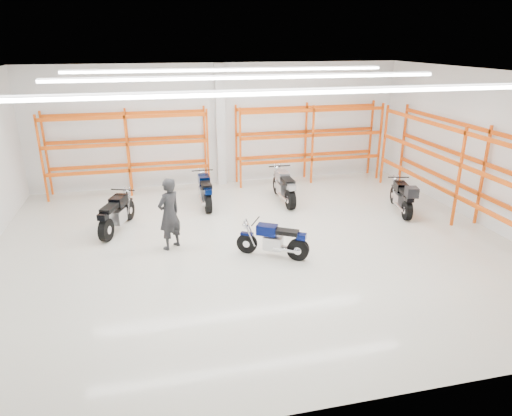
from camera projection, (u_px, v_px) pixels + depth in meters
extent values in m
plane|color=beige|center=(256.00, 245.00, 12.50)|extent=(14.00, 14.00, 0.00)
cube|color=white|center=(220.00, 125.00, 17.19)|extent=(14.00, 0.02, 4.50)
cube|color=white|center=(355.00, 276.00, 6.24)|extent=(14.00, 0.02, 4.50)
cube|color=white|center=(491.00, 151.00, 13.21)|extent=(0.02, 12.00, 4.50)
cube|color=white|center=(256.00, 74.00, 10.93)|extent=(14.00, 12.00, 0.02)
cube|color=white|center=(294.00, 92.00, 8.23)|extent=(10.00, 0.22, 0.10)
cube|color=white|center=(251.00, 77.00, 11.42)|extent=(10.00, 0.22, 0.10)
cube|color=white|center=(230.00, 70.00, 14.16)|extent=(10.00, 0.22, 0.10)
cylinder|color=black|center=(247.00, 243.00, 11.93)|extent=(0.53, 0.37, 0.55)
cylinder|color=black|center=(298.00, 250.00, 11.55)|extent=(0.57, 0.43, 0.56)
cylinder|color=silver|center=(247.00, 243.00, 11.93)|extent=(0.22, 0.20, 0.18)
cylinder|color=silver|center=(298.00, 250.00, 11.55)|extent=(0.27, 0.26, 0.20)
cube|color=#050C3B|center=(247.00, 234.00, 11.84)|extent=(0.35, 0.28, 0.05)
cube|color=#B7B7BC|center=(273.00, 243.00, 11.69)|extent=(0.57, 0.52, 0.35)
cube|color=#A5A5AA|center=(286.00, 248.00, 11.63)|extent=(0.61, 0.42, 0.07)
cube|color=#050C3B|center=(267.00, 230.00, 11.62)|extent=(0.60, 0.53, 0.26)
cube|color=black|center=(287.00, 232.00, 11.48)|extent=(0.66, 0.54, 0.11)
cube|color=#050C3B|center=(301.00, 237.00, 11.40)|extent=(0.31, 0.29, 0.15)
cylinder|color=black|center=(256.00, 221.00, 11.64)|extent=(0.35, 0.57, 0.03)
sphere|color=silver|center=(245.00, 225.00, 11.76)|extent=(0.17, 0.17, 0.17)
cylinder|color=silver|center=(286.00, 250.00, 11.49)|extent=(0.63, 0.42, 0.08)
cylinder|color=black|center=(129.00, 210.00, 14.10)|extent=(0.35, 0.63, 0.63)
cylinder|color=black|center=(106.00, 230.00, 12.64)|extent=(0.41, 0.68, 0.65)
cylinder|color=silver|center=(129.00, 210.00, 14.10)|extent=(0.21, 0.25, 0.21)
cylinder|color=silver|center=(106.00, 230.00, 12.64)|extent=(0.28, 0.29, 0.23)
cube|color=black|center=(128.00, 201.00, 14.00)|extent=(0.28, 0.41, 0.06)
cube|color=#B7B7BC|center=(117.00, 216.00, 13.30)|extent=(0.55, 0.65, 0.40)
cube|color=#A5A5AA|center=(112.00, 225.00, 12.97)|extent=(0.38, 0.73, 0.08)
cube|color=black|center=(118.00, 201.00, 13.34)|extent=(0.55, 0.68, 0.29)
cube|color=black|center=(110.00, 208.00, 12.79)|extent=(0.54, 0.76, 0.13)
cube|color=black|center=(103.00, 216.00, 12.41)|extent=(0.31, 0.34, 0.17)
cylinder|color=black|center=(123.00, 190.00, 13.59)|extent=(0.70, 0.30, 0.04)
sphere|color=silver|center=(127.00, 192.00, 13.94)|extent=(0.20, 0.20, 0.20)
cylinder|color=silver|center=(105.00, 225.00, 12.95)|extent=(0.37, 0.77, 0.09)
cylinder|color=black|center=(202.00, 189.00, 16.13)|extent=(0.13, 0.63, 0.63)
cylinder|color=black|center=(208.00, 203.00, 14.70)|extent=(0.19, 0.65, 0.65)
cylinder|color=silver|center=(202.00, 189.00, 16.13)|extent=(0.15, 0.21, 0.21)
cylinder|color=silver|center=(208.00, 203.00, 14.70)|extent=(0.21, 0.23, 0.23)
cube|color=#010F3B|center=(202.00, 180.00, 16.02)|extent=(0.16, 0.38, 0.06)
cube|color=#B7B7BC|center=(205.00, 193.00, 15.35)|extent=(0.38, 0.54, 0.40)
cube|color=#A5A5AA|center=(207.00, 199.00, 15.02)|extent=(0.13, 0.73, 0.08)
cube|color=#010F3B|center=(204.00, 180.00, 15.38)|extent=(0.36, 0.59, 0.29)
cube|color=black|center=(206.00, 185.00, 14.85)|extent=(0.31, 0.69, 0.13)
cube|color=#010F3B|center=(208.00, 191.00, 14.47)|extent=(0.23, 0.27, 0.17)
cylinder|color=black|center=(202.00, 170.00, 15.62)|extent=(0.73, 0.04, 0.04)
sphere|color=silver|center=(201.00, 173.00, 15.97)|extent=(0.20, 0.20, 0.20)
cylinder|color=silver|center=(202.00, 200.00, 14.95)|extent=(0.10, 0.78, 0.09)
cylinder|color=black|center=(277.00, 185.00, 16.49)|extent=(0.13, 0.66, 0.66)
cylinder|color=black|center=(290.00, 199.00, 14.98)|extent=(0.20, 0.68, 0.68)
cylinder|color=silver|center=(277.00, 185.00, 16.49)|extent=(0.15, 0.22, 0.22)
cylinder|color=silver|center=(290.00, 199.00, 14.98)|extent=(0.22, 0.24, 0.24)
cube|color=#A0A0A5|center=(277.00, 176.00, 16.37)|extent=(0.17, 0.40, 0.07)
cube|color=#B7B7BC|center=(284.00, 189.00, 15.66)|extent=(0.40, 0.57, 0.42)
cube|color=#A5A5AA|center=(287.00, 196.00, 15.32)|extent=(0.13, 0.77, 0.09)
cube|color=#A0A0A5|center=(282.00, 176.00, 15.70)|extent=(0.37, 0.62, 0.31)
cube|color=black|center=(288.00, 181.00, 15.13)|extent=(0.33, 0.72, 0.13)
cube|color=#A0A0A5|center=(292.00, 187.00, 14.74)|extent=(0.24, 0.29, 0.18)
cylinder|color=black|center=(280.00, 166.00, 15.95)|extent=(0.77, 0.04, 0.04)
sphere|color=silver|center=(277.00, 168.00, 16.31)|extent=(0.21, 0.21, 0.21)
cylinder|color=silver|center=(283.00, 196.00, 15.24)|extent=(0.10, 0.82, 0.10)
cylinder|color=black|center=(394.00, 195.00, 15.52)|extent=(0.26, 0.61, 0.60)
cylinder|color=black|center=(407.00, 210.00, 14.12)|extent=(0.32, 0.64, 0.62)
cylinder|color=silver|center=(394.00, 195.00, 15.52)|extent=(0.18, 0.23, 0.20)
cylinder|color=silver|center=(407.00, 210.00, 14.12)|extent=(0.25, 0.26, 0.22)
cube|color=black|center=(395.00, 187.00, 15.42)|extent=(0.23, 0.38, 0.06)
cube|color=#B7B7BC|center=(401.00, 199.00, 14.75)|extent=(0.47, 0.59, 0.38)
cube|color=#A5A5AA|center=(404.00, 206.00, 14.43)|extent=(0.28, 0.70, 0.08)
cube|color=black|center=(401.00, 187.00, 14.79)|extent=(0.46, 0.62, 0.28)
cube|color=black|center=(406.00, 192.00, 14.27)|extent=(0.45, 0.71, 0.12)
cube|color=black|center=(410.00, 199.00, 13.91)|extent=(0.27, 0.30, 0.16)
cylinder|color=black|center=(399.00, 177.00, 15.03)|extent=(0.68, 0.20, 0.04)
sphere|color=silver|center=(396.00, 179.00, 15.36)|extent=(0.19, 0.19, 0.19)
cylinder|color=silver|center=(399.00, 207.00, 14.40)|extent=(0.27, 0.74, 0.09)
cube|color=black|center=(412.00, 192.00, 13.70)|extent=(0.42, 0.45, 0.30)
imported|color=black|center=(169.00, 214.00, 11.98)|extent=(0.85, 0.81, 1.95)
cube|color=white|center=(220.00, 126.00, 17.03)|extent=(0.32, 0.32, 4.50)
cube|color=#FD4D11|center=(46.00, 154.00, 16.02)|extent=(0.07, 0.07, 3.00)
cube|color=#FD4D11|center=(42.00, 159.00, 15.29)|extent=(0.07, 0.07, 3.00)
cube|color=#FD4D11|center=(129.00, 150.00, 16.62)|extent=(0.07, 0.07, 3.00)
cube|color=#FD4D11|center=(128.00, 155.00, 15.89)|extent=(0.07, 0.07, 3.00)
cube|color=#FD4D11|center=(205.00, 146.00, 17.22)|extent=(0.07, 0.07, 3.00)
cube|color=#FD4D11|center=(208.00, 151.00, 16.48)|extent=(0.07, 0.07, 3.00)
cube|color=#FD4D11|center=(130.00, 165.00, 16.81)|extent=(5.60, 0.07, 0.12)
cube|color=#FD4D11|center=(129.00, 170.00, 16.08)|extent=(5.60, 0.07, 0.12)
cube|color=#FD4D11|center=(128.00, 140.00, 16.49)|extent=(5.60, 0.07, 0.12)
cube|color=#FD4D11|center=(127.00, 144.00, 15.76)|extent=(5.60, 0.07, 0.12)
cube|color=#FD4D11|center=(125.00, 114.00, 16.16)|extent=(5.60, 0.07, 0.12)
cube|color=#FD4D11|center=(124.00, 117.00, 15.43)|extent=(5.60, 0.07, 0.12)
cube|color=#FD4D11|center=(236.00, 144.00, 17.47)|extent=(0.07, 0.07, 3.00)
cube|color=#FD4D11|center=(240.00, 149.00, 16.74)|extent=(0.07, 0.07, 3.00)
cube|color=#FD4D11|center=(306.00, 141.00, 18.07)|extent=(0.07, 0.07, 3.00)
cube|color=#FD4D11|center=(312.00, 145.00, 17.34)|extent=(0.07, 0.07, 3.00)
cube|color=#FD4D11|center=(370.00, 138.00, 18.67)|extent=(0.07, 0.07, 3.00)
cube|color=#FD4D11|center=(380.00, 142.00, 17.94)|extent=(0.07, 0.07, 3.00)
cube|color=#FD4D11|center=(305.00, 155.00, 18.27)|extent=(5.60, 0.07, 0.12)
cube|color=#FD4D11|center=(312.00, 160.00, 17.54)|extent=(5.60, 0.07, 0.12)
cube|color=#FD4D11|center=(306.00, 131.00, 17.94)|extent=(5.60, 0.07, 0.12)
cube|color=#FD4D11|center=(313.00, 135.00, 17.21)|extent=(5.60, 0.07, 0.12)
cube|color=#FD4D11|center=(307.00, 107.00, 17.61)|extent=(5.60, 0.07, 0.12)
cube|color=#FD4D11|center=(314.00, 110.00, 16.88)|extent=(5.60, 0.07, 0.12)
cube|color=#FD4D11|center=(483.00, 176.00, 13.45)|extent=(0.07, 0.07, 3.00)
cube|color=#FD4D11|center=(459.00, 178.00, 13.28)|extent=(0.07, 0.07, 3.00)
cube|color=#FD4D11|center=(403.00, 144.00, 17.55)|extent=(0.07, 0.07, 3.00)
cube|color=#FD4D11|center=(384.00, 145.00, 17.38)|extent=(0.07, 0.07, 3.00)
cube|color=#FD4D11|center=(479.00, 194.00, 13.64)|extent=(0.07, 9.00, 0.12)
cube|color=#FD4D11|center=(456.00, 196.00, 13.47)|extent=(0.07, 9.00, 0.12)
cube|color=#FD4D11|center=(485.00, 164.00, 13.32)|extent=(0.07, 9.00, 0.12)
cube|color=#FD4D11|center=(461.00, 165.00, 13.14)|extent=(0.07, 9.00, 0.12)
cube|color=#FD4D11|center=(491.00, 132.00, 12.99)|extent=(0.07, 9.00, 0.12)
cube|color=#FD4D11|center=(466.00, 133.00, 12.82)|extent=(0.07, 9.00, 0.12)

